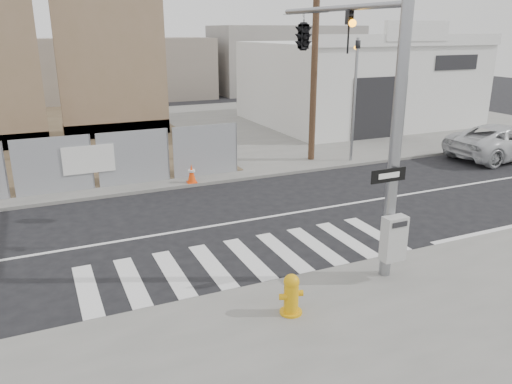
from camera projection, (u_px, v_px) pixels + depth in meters
name	position (u px, v px, depth m)	size (l,w,h in m)	color
ground	(216.00, 226.00, 15.03)	(100.00, 100.00, 0.00)	black
sidewalk_far	(129.00, 137.00, 27.16)	(50.00, 20.00, 0.12)	slate
signal_pole	(330.00, 64.00, 12.75)	(0.96, 5.87, 7.00)	gray
far_signal_pole	(355.00, 83.00, 21.06)	(0.16, 0.20, 5.60)	gray
concrete_wall_right	(114.00, 75.00, 26.01)	(5.50, 1.30, 8.00)	#7B644A
auto_shop	(356.00, 82.00, 30.95)	(12.00, 10.20, 5.95)	silver
utility_pole_right	(315.00, 40.00, 20.73)	(1.60, 0.28, 10.00)	#503625
fire_hydrant	(291.00, 294.00, 10.04)	(0.59, 0.59, 0.87)	#D6990B
suv	(504.00, 141.00, 22.76)	(2.56, 5.54, 1.54)	silver
traffic_cone_d	(192.00, 174.00, 18.77)	(0.41, 0.41, 0.71)	#FF480D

